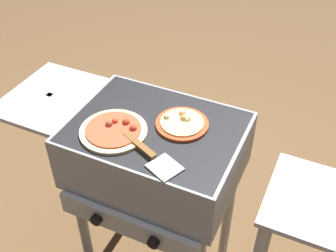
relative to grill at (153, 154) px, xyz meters
The scene contains 5 objects.
grill is the anchor object (origin of this frame).
pizza_cheese 0.19m from the grill, 28.50° to the left, with size 0.20×0.20×0.04m.
pizza_pepperoni 0.21m from the grill, 141.07° to the right, with size 0.25×0.25×0.04m.
spatula 0.22m from the grill, 65.54° to the right, with size 0.26×0.16×0.02m.
prep_table 0.70m from the grill, ahead, with size 0.44×0.36×0.79m.
Camera 1 is at (0.54, -1.05, 1.89)m, focal length 44.68 mm.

